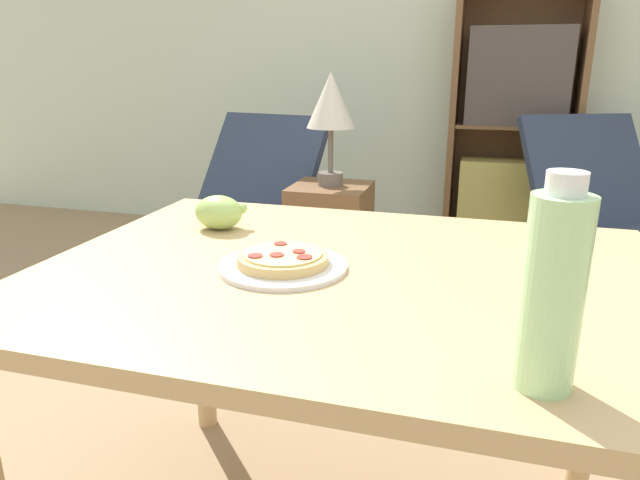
% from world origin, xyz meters
% --- Properties ---
extents(wall_back, '(8.00, 0.05, 2.60)m').
position_xyz_m(wall_back, '(0.00, 2.62, 1.30)').
color(wall_back, silver).
rests_on(wall_back, ground_plane).
extents(dining_table, '(1.24, 0.93, 0.74)m').
position_xyz_m(dining_table, '(-0.05, -0.11, 0.65)').
color(dining_table, tan).
rests_on(dining_table, ground_plane).
extents(pizza_on_plate, '(0.26, 0.26, 0.04)m').
position_xyz_m(pizza_on_plate, '(-0.17, -0.15, 0.76)').
color(pizza_on_plate, white).
rests_on(pizza_on_plate, dining_table).
extents(grape_bunch, '(0.12, 0.09, 0.08)m').
position_xyz_m(grape_bunch, '(-0.42, 0.08, 0.79)').
color(grape_bunch, '#A8CC66').
rests_on(grape_bunch, dining_table).
extents(drink_bottle, '(0.08, 0.08, 0.28)m').
position_xyz_m(drink_bottle, '(0.29, -0.46, 0.87)').
color(drink_bottle, '#B7EAA3').
rests_on(drink_bottle, dining_table).
extents(lounge_chair_near, '(0.73, 0.86, 0.88)m').
position_xyz_m(lounge_chair_near, '(-0.93, 1.37, 0.29)').
color(lounge_chair_near, slate).
rests_on(lounge_chair_near, ground_plane).
extents(lounge_chair_far, '(0.84, 0.94, 0.88)m').
position_xyz_m(lounge_chair_far, '(0.77, 1.85, 0.29)').
color(lounge_chair_far, slate).
rests_on(lounge_chair_far, ground_plane).
extents(bookshelf, '(0.73, 0.31, 1.56)m').
position_xyz_m(bookshelf, '(0.35, 2.44, 0.71)').
color(bookshelf, brown).
rests_on(bookshelf, ground_plane).
extents(side_table, '(0.34, 0.34, 0.62)m').
position_xyz_m(side_table, '(-0.45, 1.25, 0.31)').
color(side_table, brown).
rests_on(side_table, ground_plane).
extents(table_lamp, '(0.21, 0.21, 0.49)m').
position_xyz_m(table_lamp, '(-0.45, 1.25, 0.96)').
color(table_lamp, '#665B51').
rests_on(table_lamp, side_table).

